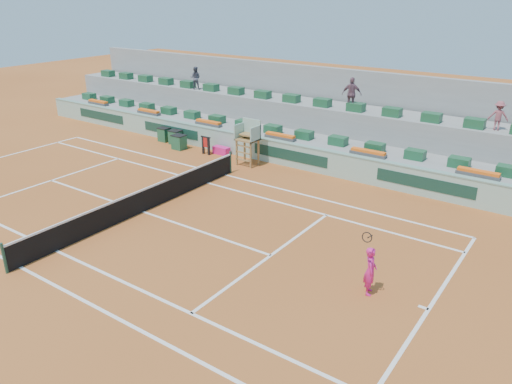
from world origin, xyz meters
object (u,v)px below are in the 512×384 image
player_bag (221,150)px  drink_cooler_a (179,142)px  tennis_player (370,270)px  umpire_chair (249,136)px

player_bag → drink_cooler_a: (-2.61, -0.65, 0.21)m
player_bag → tennis_player: 14.89m
drink_cooler_a → umpire_chair: bearing=1.4°
tennis_player → player_bag: bearing=146.4°
umpire_chair → drink_cooler_a: 5.03m
drink_cooler_a → tennis_player: bearing=-26.8°
player_bag → umpire_chair: 2.70m
player_bag → umpire_chair: bearing=-13.1°
player_bag → umpire_chair: (2.29, -0.53, 1.33)m
umpire_chair → drink_cooler_a: size_ratio=2.86×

